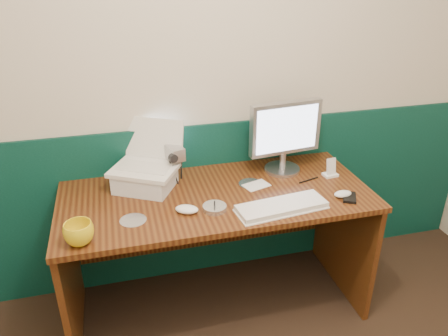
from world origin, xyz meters
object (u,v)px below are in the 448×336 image
object	(u,v)px
keyboard	(282,207)
camcorder	(176,164)
laptop	(142,147)
monitor	(284,137)
desk	(217,253)
mug	(79,233)

from	to	relation	value
keyboard	camcorder	size ratio (longest dim) A/B	2.20
laptop	camcorder	distance (m)	0.22
monitor	camcorder	bearing A→B (deg)	171.14
keyboard	camcorder	bearing A→B (deg)	129.86
desk	mug	size ratio (longest dim) A/B	12.57
camcorder	desk	bearing A→B (deg)	-65.26
desk	monitor	size ratio (longest dim) A/B	3.89
laptop	monitor	xyz separation A→B (m)	(0.78, 0.01, -0.03)
laptop	desk	bearing A→B (deg)	4.57
monitor	laptop	bearing A→B (deg)	174.33
monitor	keyboard	xyz separation A→B (m)	(-0.16, -0.40, -0.19)
mug	monitor	bearing A→B (deg)	22.00
desk	keyboard	distance (m)	0.52
mug	camcorder	distance (m)	0.68
laptop	monitor	distance (m)	0.78
laptop	mug	bearing A→B (deg)	-97.33
desk	laptop	distance (m)	0.72
desk	monitor	distance (m)	0.74
mug	camcorder	xyz separation A→B (m)	(0.49, 0.47, 0.05)
mug	camcorder	bearing A→B (deg)	43.67
keyboard	monitor	bearing A→B (deg)	61.59
laptop	camcorder	xyz separation A→B (m)	(0.17, 0.04, -0.13)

